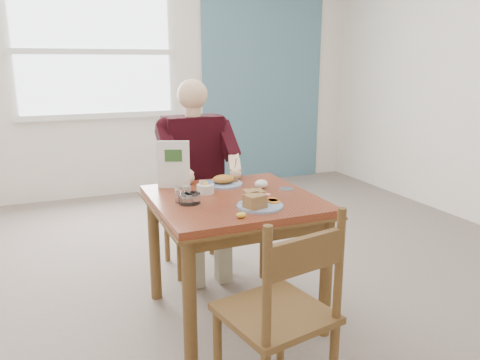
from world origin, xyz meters
name	(u,v)px	position (x,y,z in m)	size (l,w,h in m)	color
floor	(234,314)	(0.00, 0.00, 0.00)	(6.00, 6.00, 0.00)	#74655D
wall_back	(133,71)	(0.00, 3.00, 1.40)	(5.50, 5.50, 0.00)	white
accent_panel	(264,70)	(1.60, 2.98, 1.40)	(1.60, 0.02, 2.80)	slate
lemon_wedge	(241,215)	(-0.10, -0.36, 0.76)	(0.05, 0.04, 0.03)	gold
napkin	(261,184)	(0.22, 0.11, 0.78)	(0.08, 0.07, 0.05)	white
metal_dish	(287,189)	(0.35, 0.01, 0.76)	(0.09, 0.09, 0.01)	silver
window	(95,52)	(-0.40, 2.97, 1.60)	(1.72, 0.04, 1.42)	white
table	(234,215)	(0.00, 0.00, 0.64)	(0.92, 0.92, 0.75)	brown
chair_far	(194,204)	(0.00, 0.80, 0.48)	(0.42, 0.42, 0.95)	brown
chair_near	(282,315)	(-0.12, -0.84, 0.48)	(0.49, 0.49, 0.95)	brown
diner	(196,162)	(0.00, 0.71, 0.81)	(0.53, 0.56, 1.39)	gray
near_plate	(257,202)	(0.04, -0.23, 0.78)	(0.27, 0.27, 0.08)	white
far_plate	(224,181)	(0.04, 0.27, 0.77)	(0.24, 0.24, 0.06)	white
caddy	(205,189)	(-0.13, 0.13, 0.78)	(0.13, 0.13, 0.08)	white
shakers	(183,194)	(-0.30, 0.01, 0.79)	(0.09, 0.05, 0.09)	white
creamer	(189,198)	(-0.27, -0.03, 0.78)	(0.16, 0.16, 0.06)	white
menu	(173,164)	(-0.26, 0.32, 0.90)	(0.19, 0.09, 0.29)	white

